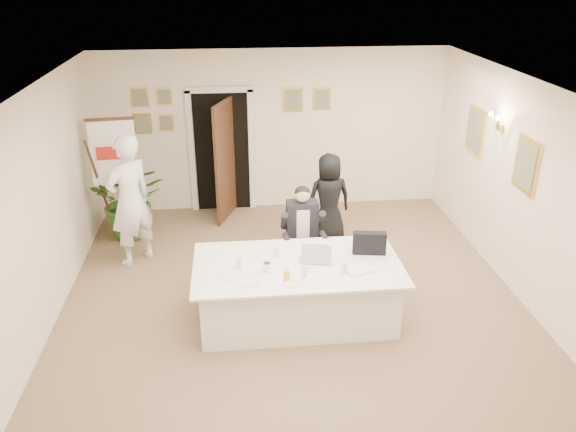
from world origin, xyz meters
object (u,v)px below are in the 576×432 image
(standing_man, at_px, (130,201))
(laptop, at_px, (315,249))
(oj_glass, at_px, (287,276))
(laptop_bag, at_px, (369,243))
(conference_table, at_px, (297,291))
(potted_palm, at_px, (131,200))
(flip_chart, at_px, (119,185))
(standing_woman, at_px, (329,198))
(steel_jug, at_px, (267,267))
(seated_man, at_px, (302,232))
(paper_stack, at_px, (359,270))

(standing_man, height_order, laptop, standing_man)
(oj_glass, bearing_deg, laptop_bag, 26.65)
(conference_table, bearing_deg, potted_palm, 132.41)
(flip_chart, distance_m, oj_glass, 3.74)
(standing_woman, bearing_deg, steel_jug, 54.86)
(seated_man, bearing_deg, laptop_bag, -63.56)
(standing_woman, xyz_separation_m, steel_jug, (-1.12, -2.24, 0.11))
(standing_woman, height_order, paper_stack, standing_woman)
(laptop, relative_size, paper_stack, 1.19)
(flip_chart, relative_size, standing_woman, 1.35)
(standing_man, distance_m, steel_jug, 2.60)
(seated_man, xyz_separation_m, flip_chart, (-2.71, 1.50, 0.22))
(flip_chart, height_order, potted_palm, flip_chart)
(seated_man, height_order, oj_glass, seated_man)
(conference_table, distance_m, seated_man, 1.10)
(conference_table, xyz_separation_m, standing_woman, (0.74, 2.10, 0.33))
(oj_glass, relative_size, steel_jug, 1.18)
(standing_man, relative_size, standing_woman, 1.35)
(standing_man, relative_size, paper_stack, 6.27)
(flip_chart, relative_size, oj_glass, 14.99)
(flip_chart, height_order, standing_woman, flip_chart)
(laptop, bearing_deg, conference_table, -144.58)
(potted_palm, bearing_deg, steel_jug, -53.88)
(conference_table, distance_m, potted_palm, 3.53)
(standing_woman, bearing_deg, conference_table, 61.95)
(flip_chart, xyz_separation_m, paper_stack, (3.22, -2.79, -0.11))
(flip_chart, relative_size, paper_stack, 6.27)
(standing_man, relative_size, oj_glass, 15.00)
(conference_table, height_order, potted_palm, potted_palm)
(potted_palm, height_order, oj_glass, potted_palm)
(oj_glass, bearing_deg, standing_man, 134.54)
(oj_glass, bearing_deg, standing_woman, 69.85)
(flip_chart, bearing_deg, standing_man, -69.51)
(seated_man, relative_size, laptop_bag, 3.32)
(steel_jug, bearing_deg, standing_woman, 63.53)
(conference_table, bearing_deg, flip_chart, 134.80)
(laptop_bag, distance_m, paper_stack, 0.49)
(standing_man, height_order, steel_jug, standing_man)
(standing_man, bearing_deg, seated_man, 120.28)
(seated_man, bearing_deg, steel_jug, -129.12)
(laptop_bag, bearing_deg, seated_man, 139.19)
(conference_table, height_order, laptop_bag, laptop_bag)
(steel_jug, bearing_deg, conference_table, 20.27)
(steel_jug, bearing_deg, laptop, 21.22)
(laptop, distance_m, oj_glass, 0.61)
(potted_palm, xyz_separation_m, paper_stack, (3.07, -2.85, 0.17))
(seated_man, relative_size, steel_jug, 12.39)
(standing_man, height_order, potted_palm, standing_man)
(seated_man, distance_m, laptop_bag, 1.16)
(conference_table, xyz_separation_m, flip_chart, (-2.52, 2.54, 0.51))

